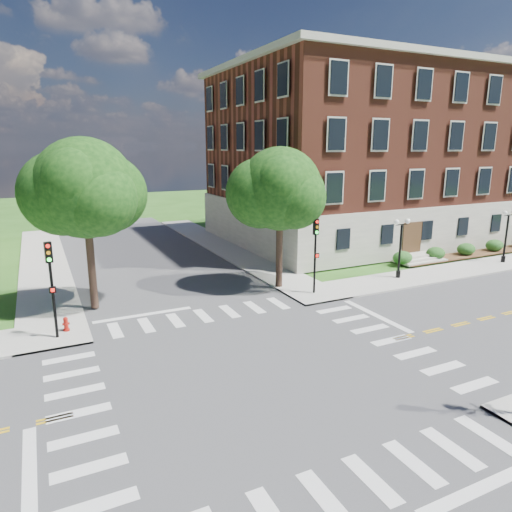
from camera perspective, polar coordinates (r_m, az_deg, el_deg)
name	(u,v)px	position (r m, az deg, el deg)	size (l,w,h in m)	color
ground	(260,371)	(19.93, 0.48, -14.21)	(160.00, 160.00, 0.00)	#2A5518
road_ew	(260,371)	(19.93, 0.48, -14.20)	(90.00, 12.00, 0.01)	#3D3D3F
road_ns	(260,371)	(19.93, 0.48, -14.19)	(12.00, 90.00, 0.01)	#3D3D3F
sidewalk_ne	(341,256)	(39.95, 10.54, -0.05)	(34.00, 34.00, 0.12)	#9E9B93
crosswalk_east	(391,341)	(23.70, 16.54, -10.11)	(2.20, 10.20, 0.02)	silver
stop_bar_east	(376,316)	(26.77, 14.79, -7.22)	(0.40, 5.50, 0.00)	silver
main_building	(375,156)	(49.43, 14.60, 12.01)	(30.60, 22.40, 16.50)	#A39F90
shrub_row	(480,255)	(44.80, 26.17, 0.16)	(18.00, 2.00, 1.30)	#1B4A18
tree_c	(85,189)	(27.01, -20.62, 7.90)	(5.55, 5.55, 9.71)	#322219
tree_d	(280,189)	(29.55, 3.02, 8.34)	(5.34, 5.34, 9.19)	#322219
traffic_signal_ne	(315,246)	(28.86, 7.45, 1.22)	(0.34, 0.37, 4.80)	black
traffic_signal_nw	(51,278)	(23.89, -24.24, -2.47)	(0.36, 0.42, 4.80)	black
twin_lamp_west	(400,245)	(33.81, 17.60, 1.36)	(1.36, 0.36, 4.23)	black
twin_lamp_east	(506,233)	(41.79, 28.83, 2.53)	(1.36, 0.36, 4.23)	black
fire_hydrant	(66,324)	(25.36, -22.66, -7.91)	(0.35, 0.35, 0.75)	#9A130B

